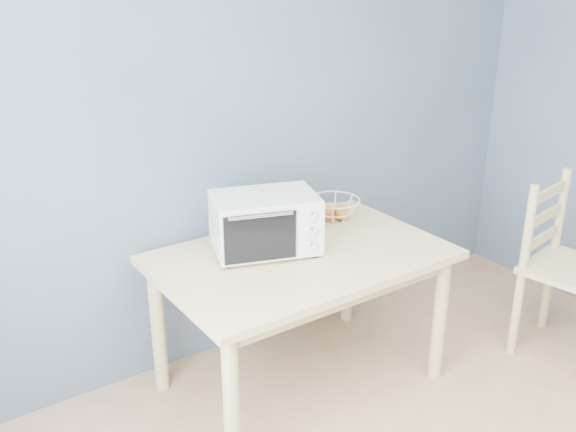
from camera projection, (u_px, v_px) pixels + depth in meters
dining_table at (301, 272)px, 3.17m from camera, size 1.40×0.90×0.75m
toaster_oven at (261, 223)px, 3.09m from camera, size 0.58×0.48×0.29m
fruit_basket at (333, 210)px, 3.50m from camera, size 0.30×0.30×0.13m
dining_chair at (565, 271)px, 3.51m from camera, size 0.55×0.55×1.01m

